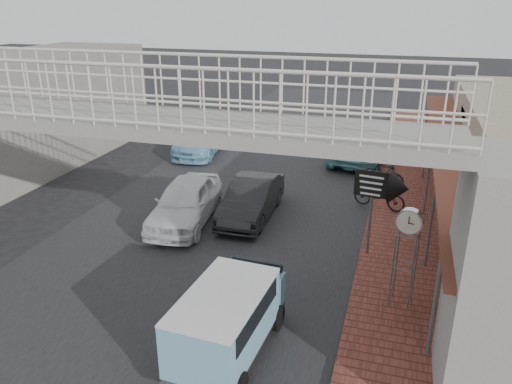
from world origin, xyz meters
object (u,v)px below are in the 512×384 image
Objects in this scene: dark_sedan at (252,199)px; street_clock at (409,226)px; angkot_van at (228,314)px; motorcycle_far at (383,174)px; angkot_curb at (363,146)px; arrow_sign at (396,189)px; motorcycle_near at (379,195)px; white_hatchback at (185,202)px; angkot_far at (201,139)px.

street_clock reaches higher than dark_sedan.
angkot_van is at bearing -77.76° from dark_sedan.
angkot_van reaches higher than motorcycle_far.
angkot_van is (-1.41, -15.25, 0.36)m from angkot_curb.
angkot_curb is (3.15, 7.93, 0.03)m from dark_sedan.
arrow_sign is (0.56, -6.09, 1.66)m from motorcycle_far.
angkot_van is 9.60m from motorcycle_near.
angkot_van reaches higher than dark_sedan.
dark_sedan is 7.53m from angkot_van.
street_clock is 2.49m from arrow_sign.
dark_sedan is at bearing 21.98° from white_hatchback.
arrow_sign reaches higher than motorcycle_near.
angkot_far is 15.67m from angkot_van.
angkot_far is 1.75× the size of arrow_sign.
white_hatchback is at bearing -153.04° from dark_sedan.
angkot_curb is at bearing 1.64° from angkot_far.
dark_sedan reaches higher than motorcycle_near.
angkot_curb is 15.32m from angkot_van.
motorcycle_far is (0.00, 2.34, 0.04)m from motorcycle_near.
angkot_curb is 1.46× the size of angkot_van.
street_clock is at bearing -29.48° from white_hatchback.
dark_sedan is 7.02m from street_clock.
angkot_far is 1.34× the size of angkot_van.
angkot_curb is 2.69× the size of motorcycle_near.
white_hatchback is 2.33× the size of motorcycle_near.
white_hatchback is 2.47× the size of motorcycle_far.
arrow_sign reaches higher than angkot_far.
arrow_sign reaches higher than angkot_van.
street_clock reaches higher than motorcycle_near.
motorcycle_far is (2.61, 11.57, -0.43)m from angkot_van.
arrow_sign reaches higher than street_clock.
angkot_far is at bearing 96.41° from motorcycle_far.
dark_sedan is 1.55× the size of arrow_sign.
motorcycle_near is at bearing 108.92° from angkot_curb.
angkot_curb is 6.14m from motorcycle_near.
angkot_van is (3.82, -6.21, 0.31)m from white_hatchback.
angkot_far is 1.81× the size of street_clock.
arrow_sign is at bearing 109.39° from street_clock.
motorcycle_near is at bearing 106.95° from arrow_sign.
street_clock is at bearing -155.12° from motorcycle_near.
white_hatchback reaches higher than motorcycle_far.
motorcycle_far is (4.36, 4.25, -0.05)m from dark_sedan.
street_clock is (7.39, -3.19, 1.52)m from white_hatchback.
angkot_van reaches higher than angkot_curb.
motorcycle_near is at bearing 18.99° from white_hatchback.
white_hatchback is at bearing 166.83° from street_clock.
motorcycle_near is (6.43, 3.02, -0.16)m from white_hatchback.
white_hatchback reaches higher than motorcycle_near.
angkot_curb is 12.51m from street_clock.
angkot_van is (6.57, -14.21, 0.39)m from angkot_far.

